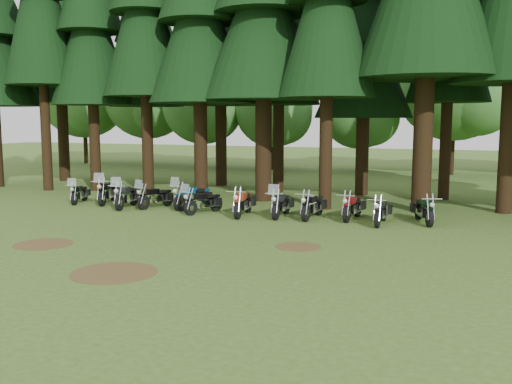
# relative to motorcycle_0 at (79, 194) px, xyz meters

# --- Properties ---
(ground) EXTENTS (120.00, 120.00, 0.00)m
(ground) POSITION_rel_motorcycle_0_xyz_m (7.58, -5.60, -0.42)
(ground) COLOR #39591D
(ground) RESTS_ON ground
(pine_front_2) EXTENTS (4.32, 4.32, 16.22)m
(pine_front_2) POSITION_rel_motorcycle_0_xyz_m (-2.20, 4.22, 9.29)
(pine_front_2) COLOR black
(pine_front_2) RESTS_ON ground
(pine_back_0) EXTENTS (5.00, 5.00, 17.21)m
(pine_back_0) POSITION_rel_motorcycle_0_xyz_m (-7.10, 7.64, 9.89)
(pine_back_0) COLOR black
(pine_back_0) RESTS_ON ground
(pine_back_1) EXTENTS (4.52, 4.52, 16.22)m
(pine_back_1) POSITION_rel_motorcycle_0_xyz_m (-1.68, 8.74, 9.29)
(pine_back_1) COLOR black
(pine_back_1) RESTS_ON ground
(pine_back_2) EXTENTS (4.85, 4.85, 16.30)m
(pine_back_2) POSITION_rel_motorcycle_0_xyz_m (3.20, 8.80, 9.34)
(pine_back_2) COLOR black
(pine_back_2) RESTS_ON ground
(pine_back_3) EXTENTS (4.35, 4.35, 16.20)m
(pine_back_3) POSITION_rel_motorcycle_0_xyz_m (7.21, 7.34, 9.28)
(pine_back_3) COLOR black
(pine_back_3) RESTS_ON ground
(pine_back_4) EXTENTS (4.94, 4.94, 13.78)m
(pine_back_4) POSITION_rel_motorcycle_0_xyz_m (11.62, 7.64, 7.83)
(pine_back_4) COLOR black
(pine_back_4) RESTS_ON ground
(decid_0) EXTENTS (8.00, 7.78, 10.00)m
(decid_0) POSITION_rel_motorcycle_0_xyz_m (-14.52, 19.66, 5.48)
(decid_0) COLOR black
(decid_0) RESTS_ON ground
(decid_1) EXTENTS (7.91, 7.69, 9.88)m
(decid_1) POSITION_rel_motorcycle_0_xyz_m (-8.41, 20.16, 5.41)
(decid_1) COLOR black
(decid_1) RESTS_ON ground
(decid_2) EXTENTS (6.72, 6.53, 8.40)m
(decid_2) POSITION_rel_motorcycle_0_xyz_m (-2.86, 19.17, 4.54)
(decid_2) COLOR black
(decid_2) RESTS_ON ground
(decid_3) EXTENTS (6.12, 5.95, 7.65)m
(decid_3) POSITION_rel_motorcycle_0_xyz_m (2.87, 19.53, 4.09)
(decid_3) COLOR black
(decid_3) RESTS_ON ground
(decid_4) EXTENTS (5.93, 5.76, 7.41)m
(decid_4) POSITION_rel_motorcycle_0_xyz_m (9.16, 20.72, 3.95)
(decid_4) COLOR black
(decid_4) RESTS_ON ground
(decid_5) EXTENTS (8.45, 8.21, 10.56)m
(decid_5) POSITION_rel_motorcycle_0_xyz_m (15.87, 20.11, 5.81)
(decid_5) COLOR black
(decid_5) RESTS_ON ground
(dirt_patch_0) EXTENTS (1.80, 1.80, 0.01)m
(dirt_patch_0) POSITION_rel_motorcycle_0_xyz_m (4.58, -7.60, -0.41)
(dirt_patch_0) COLOR #4C3D1E
(dirt_patch_0) RESTS_ON ground
(dirt_patch_1) EXTENTS (1.40, 1.40, 0.01)m
(dirt_patch_1) POSITION_rel_motorcycle_0_xyz_m (12.08, -5.10, -0.41)
(dirt_patch_1) COLOR #4C3D1E
(dirt_patch_1) RESTS_ON ground
(dirt_patch_2) EXTENTS (2.20, 2.20, 0.01)m
(dirt_patch_2) POSITION_rel_motorcycle_0_xyz_m (8.58, -9.60, -0.41)
(dirt_patch_2) COLOR #4C3D1E
(dirt_patch_2) RESTS_ON ground
(motorcycle_0) EXTENTS (0.88, 1.96, 1.25)m
(motorcycle_0) POSITION_rel_motorcycle_0_xyz_m (0.00, 0.00, 0.00)
(motorcycle_0) COLOR black
(motorcycle_0) RESTS_ON ground
(motorcycle_1) EXTENTS (0.99, 2.40, 1.53)m
(motorcycle_1) POSITION_rel_motorcycle_0_xyz_m (1.33, 0.34, 0.09)
(motorcycle_1) COLOR black
(motorcycle_1) RESTS_ON ground
(motorcycle_2) EXTENTS (0.74, 2.34, 1.47)m
(motorcycle_2) POSITION_rel_motorcycle_0_xyz_m (2.87, -0.47, 0.07)
(motorcycle_2) COLOR black
(motorcycle_2) RESTS_ON ground
(motorcycle_3) EXTENTS (0.79, 2.10, 1.33)m
(motorcycle_3) POSITION_rel_motorcycle_0_xyz_m (4.04, 0.02, 0.03)
(motorcycle_3) COLOR black
(motorcycle_3) RESTS_ON ground
(motorcycle_4) EXTENTS (0.94, 2.32, 1.47)m
(motorcycle_4) POSITION_rel_motorcycle_0_xyz_m (5.69, 0.37, 0.07)
(motorcycle_4) COLOR black
(motorcycle_4) RESTS_ON ground
(motorcycle_5) EXTENTS (0.98, 2.03, 1.31)m
(motorcycle_5) POSITION_rel_motorcycle_0_xyz_m (6.63, -0.54, 0.02)
(motorcycle_5) COLOR black
(motorcycle_5) RESTS_ON ground
(motorcycle_6) EXTENTS (0.46, 2.32, 0.95)m
(motorcycle_6) POSITION_rel_motorcycle_0_xyz_m (8.39, -0.52, 0.06)
(motorcycle_6) COLOR black
(motorcycle_6) RESTS_ON ground
(motorcycle_7) EXTENTS (0.44, 2.26, 1.42)m
(motorcycle_7) POSITION_rel_motorcycle_0_xyz_m (9.90, -0.23, 0.06)
(motorcycle_7) COLOR black
(motorcycle_7) RESTS_ON ground
(motorcycle_8) EXTENTS (0.37, 2.24, 0.91)m
(motorcycle_8) POSITION_rel_motorcycle_0_xyz_m (11.16, -0.11, 0.05)
(motorcycle_8) COLOR black
(motorcycle_8) RESTS_ON ground
(motorcycle_9) EXTENTS (0.38, 2.23, 0.90)m
(motorcycle_9) POSITION_rel_motorcycle_0_xyz_m (12.66, 0.24, 0.04)
(motorcycle_9) COLOR black
(motorcycle_9) RESTS_ON ground
(motorcycle_10) EXTENTS (0.30, 2.17, 0.88)m
(motorcycle_10) POSITION_rel_motorcycle_0_xyz_m (13.83, -0.41, 0.03)
(motorcycle_10) COLOR black
(motorcycle_10) RESTS_ON ground
(motorcycle_11) EXTENTS (0.87, 2.14, 0.90)m
(motorcycle_11) POSITION_rel_motorcycle_0_xyz_m (15.30, 0.38, 0.04)
(motorcycle_11) COLOR black
(motorcycle_11) RESTS_ON ground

